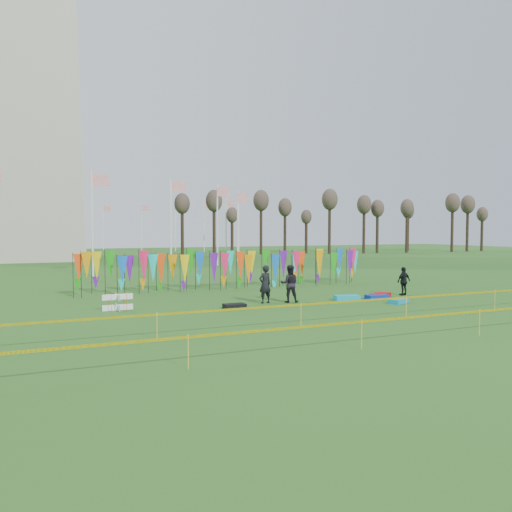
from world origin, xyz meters
name	(u,v)px	position (x,y,z in m)	size (l,w,h in m)	color
ground	(306,312)	(0.00, 0.00, 0.00)	(160.00, 160.00, 0.00)	#215016
flagpole_ring	(6,226)	(-14.00, 48.00, 4.00)	(57.40, 56.16, 8.00)	silver
banner_row	(235,266)	(0.28, 9.24, 1.36)	(18.64, 0.64, 2.24)	black
caution_tape_near	(339,303)	(-0.22, -2.87, 0.78)	(26.00, 0.02, 0.90)	#FFF005
caution_tape_far	(405,319)	(-0.22, -6.54, 0.78)	(26.00, 0.02, 0.90)	#FFF005
tree_line	(349,212)	(32.00, 44.00, 6.17)	(53.92, 1.92, 7.84)	#322319
box_kite	(118,302)	(-7.40, 3.62, 0.37)	(0.67, 0.67, 0.74)	red
person_left	(265,284)	(-0.56, 3.05, 0.92)	(0.67, 0.49, 1.84)	black
person_mid	(290,284)	(0.64, 2.81, 0.92)	(0.89, 0.55, 1.83)	black
person_right	(404,281)	(7.49, 2.64, 0.77)	(0.90, 0.51, 1.54)	black
kite_bag_turquoise	(347,298)	(3.63, 2.31, 0.12)	(1.24, 0.62, 0.25)	#0DAAC4
kite_bag_blue	(377,297)	(5.19, 1.94, 0.12)	(1.12, 0.59, 0.24)	#0A2FAA
kite_bag_red	(380,295)	(5.75, 2.41, 0.12)	(1.30, 0.59, 0.24)	#A80B11
kite_bag_black	(234,306)	(-2.53, 2.05, 0.11)	(0.98, 0.57, 0.23)	black
kite_bag_teal	(398,301)	(5.32, 0.43, 0.11)	(1.12, 0.54, 0.21)	#0E8FC7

